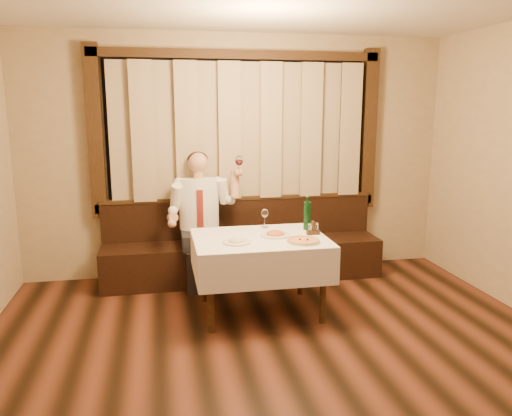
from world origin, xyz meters
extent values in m
cube|color=black|center=(0.00, 0.00, -0.01)|extent=(5.00, 6.00, 0.01)
cube|color=tan|center=(0.00, 3.00, 1.40)|extent=(5.00, 0.01, 2.80)
cube|color=black|center=(0.00, 2.98, 1.70)|extent=(3.00, 0.02, 1.60)
cube|color=orange|center=(-0.70, 2.97, 1.40)|extent=(0.50, 0.01, 0.40)
cube|color=black|center=(0.00, 2.94, 0.85)|extent=(3.30, 0.12, 0.10)
cube|color=black|center=(0.00, 2.94, 2.55)|extent=(3.30, 0.12, 0.10)
cube|color=black|center=(-1.60, 2.94, 1.70)|extent=(0.16, 0.12, 1.90)
cube|color=black|center=(1.60, 2.94, 1.70)|extent=(0.16, 0.12, 1.90)
cube|color=#9E8865|center=(0.00, 2.88, 1.70)|extent=(2.90, 0.08, 1.55)
cube|color=black|center=(0.00, 2.68, 0.23)|extent=(3.20, 0.60, 0.45)
cube|color=black|center=(0.00, 2.92, 0.68)|extent=(3.20, 0.12, 0.45)
cube|color=black|center=(0.00, 2.92, 0.92)|extent=(3.20, 0.14, 0.04)
cylinder|color=black|center=(-0.52, 1.33, 0.35)|extent=(0.06, 0.06, 0.71)
cylinder|color=black|center=(0.52, 1.33, 0.35)|extent=(0.06, 0.06, 0.71)
cylinder|color=black|center=(-0.52, 2.07, 0.35)|extent=(0.06, 0.06, 0.71)
cylinder|color=black|center=(0.52, 2.07, 0.35)|extent=(0.06, 0.06, 0.71)
cube|color=black|center=(0.00, 1.70, 0.73)|extent=(1.20, 0.90, 0.04)
cube|color=white|center=(0.00, 1.70, 0.75)|extent=(1.26, 0.96, 0.01)
cube|color=white|center=(0.00, 1.22, 0.58)|extent=(1.26, 0.01, 0.35)
cube|color=white|center=(0.00, 2.18, 0.58)|extent=(1.26, 0.01, 0.35)
cube|color=white|center=(-0.63, 1.70, 0.58)|extent=(0.01, 0.96, 0.35)
cube|color=white|center=(0.63, 1.70, 0.58)|extent=(0.01, 0.96, 0.35)
cylinder|color=white|center=(0.36, 1.45, 0.76)|extent=(0.32, 0.32, 0.01)
cylinder|color=#D3461F|center=(0.36, 1.45, 0.77)|extent=(0.29, 0.29, 0.01)
torus|color=tan|center=(0.36, 1.45, 0.77)|extent=(0.30, 0.30, 0.02)
sphere|color=black|center=(0.33, 1.46, 0.78)|extent=(0.02, 0.02, 0.02)
sphere|color=black|center=(0.39, 1.44, 0.78)|extent=(0.02, 0.02, 0.02)
cylinder|color=white|center=(0.15, 1.71, 0.76)|extent=(0.29, 0.29, 0.02)
ellipsoid|color=#B23F1C|center=(0.15, 1.71, 0.81)|extent=(0.18, 0.18, 0.08)
cylinder|color=white|center=(-0.25, 1.54, 0.76)|extent=(0.26, 0.26, 0.02)
ellipsoid|color=#D3C288|center=(-0.25, 1.54, 0.81)|extent=(0.16, 0.16, 0.07)
cylinder|color=#104D1C|center=(0.53, 1.91, 0.90)|extent=(0.08, 0.08, 0.28)
cylinder|color=#104D1C|center=(0.53, 1.91, 1.06)|extent=(0.03, 0.03, 0.07)
cylinder|color=silver|center=(0.53, 1.91, 1.10)|extent=(0.03, 0.03, 0.01)
cylinder|color=white|center=(0.12, 2.05, 0.76)|extent=(0.07, 0.07, 0.01)
cylinder|color=white|center=(0.12, 2.05, 0.81)|extent=(0.01, 0.01, 0.10)
ellipsoid|color=white|center=(0.12, 2.05, 0.91)|extent=(0.07, 0.07, 0.09)
cube|color=black|center=(0.53, 1.70, 0.78)|extent=(0.13, 0.07, 0.04)
cube|color=black|center=(0.53, 1.70, 0.84)|extent=(0.02, 0.06, 0.09)
cylinder|color=white|center=(0.49, 1.70, 0.82)|extent=(0.03, 0.03, 0.07)
cylinder|color=silver|center=(0.49, 1.70, 0.86)|extent=(0.03, 0.03, 0.01)
cylinder|color=white|center=(0.57, 1.70, 0.82)|extent=(0.03, 0.03, 0.07)
cylinder|color=silver|center=(0.57, 1.70, 0.86)|extent=(0.03, 0.03, 0.01)
cube|color=black|center=(-0.50, 2.55, 0.53)|extent=(0.42, 0.48, 0.17)
cube|color=black|center=(-0.61, 2.32, 0.23)|extent=(0.12, 0.13, 0.45)
cube|color=black|center=(-0.38, 2.32, 0.23)|extent=(0.12, 0.13, 0.45)
ellipsoid|color=white|center=(-0.50, 2.71, 0.91)|extent=(0.44, 0.28, 0.57)
cube|color=maroon|center=(-0.50, 2.57, 0.87)|extent=(0.07, 0.01, 0.42)
cylinder|color=tan|center=(-0.50, 2.71, 1.23)|extent=(0.11, 0.11, 0.08)
sphere|color=tan|center=(-0.50, 2.71, 1.37)|extent=(0.22, 0.22, 0.22)
ellipsoid|color=black|center=(-0.50, 2.74, 1.40)|extent=(0.23, 0.23, 0.17)
sphere|color=white|center=(-0.71, 2.71, 1.14)|extent=(0.14, 0.14, 0.14)
sphere|color=white|center=(-0.29, 2.71, 1.14)|extent=(0.14, 0.14, 0.14)
sphere|color=tan|center=(-0.82, 2.28, 0.79)|extent=(0.09, 0.09, 0.09)
sphere|color=tan|center=(-0.07, 2.53, 1.28)|extent=(0.10, 0.10, 0.10)
cylinder|color=white|center=(-0.07, 2.50, 1.32)|extent=(0.01, 0.01, 0.12)
ellipsoid|color=white|center=(-0.07, 2.50, 1.41)|extent=(0.09, 0.09, 0.11)
ellipsoid|color=#4C070F|center=(-0.07, 2.50, 1.39)|extent=(0.07, 0.07, 0.06)
camera|label=1|loc=(-0.92, -2.82, 1.99)|focal=35.00mm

